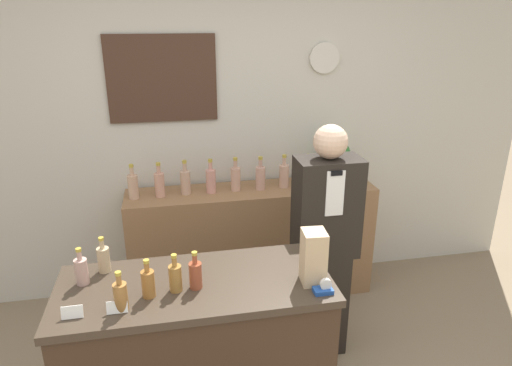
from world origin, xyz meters
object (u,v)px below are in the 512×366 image
object	(u,v)px
paper_bag	(313,257)
tape_dispenser	(324,288)
potted_plant	(334,159)
shopkeeper	(324,245)

from	to	relation	value
paper_bag	tape_dispenser	size ratio (longest dim) A/B	3.01
potted_plant	tape_dispenser	size ratio (longest dim) A/B	3.98
shopkeeper	paper_bag	distance (m)	0.78
shopkeeper	potted_plant	distance (m)	0.89
potted_plant	paper_bag	xyz separation A→B (m)	(-0.63, -1.41, -0.02)
shopkeeper	potted_plant	size ratio (longest dim) A/B	4.44
shopkeeper	paper_bag	size ratio (longest dim) A/B	5.86
paper_bag	tape_dispenser	xyz separation A→B (m)	(0.02, -0.10, -0.11)
shopkeeper	tape_dispenser	bearing A→B (deg)	-110.20
potted_plant	paper_bag	size ratio (longest dim) A/B	1.32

